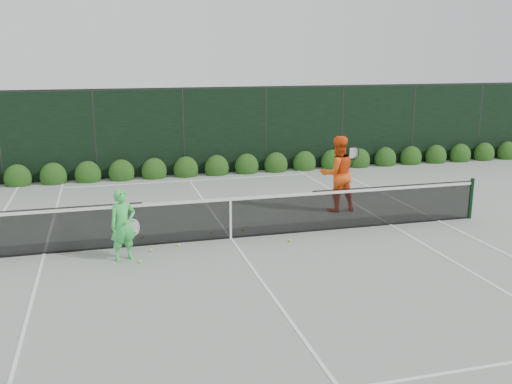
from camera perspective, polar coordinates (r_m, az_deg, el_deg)
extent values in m
plane|color=gray|center=(13.35, -2.54, -4.65)|extent=(80.00, 80.00, 0.00)
cylinder|color=black|center=(15.81, 20.70, -0.60)|extent=(0.10, 0.10, 1.07)
cube|color=black|center=(13.00, -20.98, -3.75)|extent=(4.40, 0.01, 1.02)
cube|color=black|center=(13.21, -2.56, -2.68)|extent=(4.00, 0.01, 0.96)
cube|color=black|center=(14.66, 13.68, -1.29)|extent=(4.40, 0.01, 1.02)
cube|color=white|center=(13.08, -2.58, -0.73)|extent=(12.80, 0.03, 0.07)
cube|color=black|center=(13.34, -2.54, -4.57)|extent=(12.80, 0.02, 0.04)
cube|color=white|center=(13.21, -2.56, -2.77)|extent=(0.05, 0.03, 0.91)
imported|color=#40DA58|center=(12.09, -13.16, -3.22)|extent=(0.64, 0.52, 1.51)
torus|color=silver|center=(12.23, -12.22, -3.51)|extent=(0.29, 0.12, 0.30)
cylinder|color=black|center=(12.30, -12.16, -4.58)|extent=(0.10, 0.03, 0.30)
imported|color=#FF5915|center=(15.57, 8.16, 1.82)|extent=(1.03, 0.81, 2.06)
torus|color=black|center=(15.43, 9.72, 3.87)|extent=(0.30, 0.11, 0.30)
cylinder|color=black|center=(15.47, 9.69, 3.00)|extent=(0.10, 0.03, 0.30)
cube|color=white|center=(15.44, 17.77, -2.74)|extent=(0.06, 23.77, 0.01)
cube|color=white|center=(13.14, -20.42, -5.82)|extent=(0.06, 23.77, 0.01)
cube|color=white|center=(14.75, 13.28, -3.19)|extent=(0.06, 23.77, 0.01)
cube|color=white|center=(24.77, -8.60, 3.80)|extent=(11.03, 0.06, 0.01)
cube|color=white|center=(19.43, -6.68, 1.14)|extent=(8.23, 0.06, 0.01)
cube|color=white|center=(13.35, -2.54, -4.63)|extent=(0.06, 12.80, 0.01)
cube|color=black|center=(20.24, -7.27, 5.93)|extent=(32.00, 0.06, 3.00)
cube|color=#262826|center=(20.09, -7.40, 10.26)|extent=(32.00, 0.06, 0.06)
cylinder|color=#262826|center=(20.06, -15.82, 5.45)|extent=(0.08, 0.08, 3.00)
cylinder|color=#262826|center=(20.24, -7.27, 5.93)|extent=(0.08, 0.08, 3.00)
cylinder|color=#262826|center=(20.86, 0.96, 6.27)|extent=(0.08, 0.08, 3.00)
cylinder|color=#262826|center=(21.88, 8.58, 6.46)|extent=(0.08, 0.08, 3.00)
cylinder|color=#262826|center=(23.24, 15.42, 6.54)|extent=(0.08, 0.08, 3.00)
cylinder|color=#262826|center=(24.89, 21.43, 6.54)|extent=(0.08, 0.08, 3.00)
ellipsoid|color=#193B10|center=(20.11, -22.72, 1.26)|extent=(0.86, 0.65, 0.94)
ellipsoid|color=#193B10|center=(19.99, -19.60, 1.46)|extent=(0.86, 0.65, 0.94)
ellipsoid|color=#193B10|center=(19.93, -16.45, 1.66)|extent=(0.86, 0.65, 0.94)
ellipsoid|color=#193B10|center=(19.93, -13.29, 1.86)|extent=(0.86, 0.65, 0.94)
ellipsoid|color=#193B10|center=(19.99, -10.14, 2.05)|extent=(0.86, 0.65, 0.94)
ellipsoid|color=#193B10|center=(20.11, -7.02, 2.23)|extent=(0.86, 0.65, 0.94)
ellipsoid|color=#193B10|center=(20.29, -3.95, 2.40)|extent=(0.86, 0.65, 0.94)
ellipsoid|color=#193B10|center=(20.52, -0.93, 2.56)|extent=(0.86, 0.65, 0.94)
ellipsoid|color=#193B10|center=(20.82, 2.01, 2.72)|extent=(0.86, 0.65, 0.94)
ellipsoid|color=#193B10|center=(21.16, 4.86, 2.86)|extent=(0.86, 0.65, 0.94)
ellipsoid|color=#193B10|center=(21.56, 7.61, 2.99)|extent=(0.86, 0.65, 0.94)
ellipsoid|color=#193B10|center=(22.00, 10.26, 3.10)|extent=(0.86, 0.65, 0.94)
ellipsoid|color=#193B10|center=(22.49, 12.80, 3.21)|extent=(0.86, 0.65, 0.94)
ellipsoid|color=#193B10|center=(23.02, 15.23, 3.30)|extent=(0.86, 0.65, 0.94)
ellipsoid|color=#193B10|center=(23.59, 17.54, 3.39)|extent=(0.86, 0.65, 0.94)
ellipsoid|color=#193B10|center=(24.20, 19.75, 3.47)|extent=(0.86, 0.65, 0.94)
ellipsoid|color=#193B10|center=(24.84, 21.84, 3.53)|extent=(0.86, 0.65, 0.94)
ellipsoid|color=#193B10|center=(25.51, 23.82, 3.59)|extent=(0.86, 0.65, 0.94)
sphere|color=#CEF135|center=(13.84, -1.40, -3.82)|extent=(0.07, 0.07, 0.07)
sphere|color=#CEF135|center=(12.68, -10.45, -5.73)|extent=(0.07, 0.07, 0.07)
sphere|color=#CEF135|center=(13.11, 3.37, -4.85)|extent=(0.07, 0.07, 0.07)
sphere|color=#CEF135|center=(12.88, -7.73, -5.30)|extent=(0.07, 0.07, 0.07)
sphere|color=#CEF135|center=(13.54, -11.35, -4.49)|extent=(0.07, 0.07, 0.07)
sphere|color=#CEF135|center=(12.06, -11.53, -6.81)|extent=(0.07, 0.07, 0.07)
sphere|color=#CEF135|center=(13.70, -4.46, -4.04)|extent=(0.07, 0.07, 0.07)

